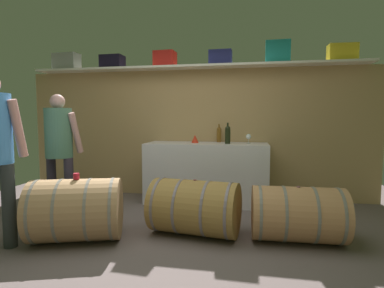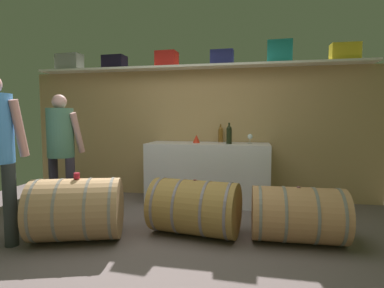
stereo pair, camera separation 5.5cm
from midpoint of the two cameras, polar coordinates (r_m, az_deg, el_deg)
name	(u,v)px [view 2 (the right image)]	position (r m, az deg, el deg)	size (l,w,h in m)	color
ground_plane	(170,231)	(3.59, -3.74, -15.93)	(6.79, 7.46, 0.02)	#685858
back_wall_panel	(196,134)	(4.92, 1.01, 1.95)	(5.59, 0.10, 2.03)	tan
high_shelf_board	(194,67)	(4.83, 0.70, 14.17)	(5.14, 0.40, 0.03)	silver
toolcase_grey	(69,62)	(5.65, -21.74, 14.03)	(0.42, 0.22, 0.27)	gray
toolcase_black	(115,62)	(5.25, -14.01, 14.62)	(0.35, 0.25, 0.21)	black
toolcase_red	(167,59)	(4.95, -4.43, 15.53)	(0.32, 0.25, 0.24)	red
toolcase_navy	(222,58)	(4.80, 5.99, 15.78)	(0.34, 0.18, 0.23)	navy
toolcase_teal	(280,52)	(4.80, 16.42, 16.21)	(0.35, 0.20, 0.33)	teal
toolcase_yellow	(345,52)	(4.95, 27.04, 15.06)	(0.38, 0.20, 0.24)	yellow
work_cabinet	(208,173)	(4.58, 3.34, -5.43)	(1.80, 0.63, 0.90)	white
wine_bottle_dark	(229,134)	(4.43, 7.32, 1.80)	(0.08, 0.08, 0.30)	black
wine_bottle_amber	(221,134)	(4.74, 5.72, 1.85)	(0.07, 0.07, 0.28)	brown
wine_glass	(250,137)	(4.50, 11.18, 1.30)	(0.08, 0.08, 0.14)	white
red_funnel	(196,139)	(4.58, 1.17, 0.98)	(0.11, 0.11, 0.12)	red
wine_barrel_near	(77,209)	(3.43, -20.36, -11.39)	(1.04, 0.87, 0.65)	tan
wine_barrel_far	(195,207)	(3.37, 1.01, -11.76)	(1.01, 0.71, 0.60)	#A0773B
wine_barrel_flank	(298,215)	(3.36, 19.68, -12.37)	(0.93, 0.59, 0.58)	tan
tasting_cup	(77,176)	(3.34, -20.36, -5.60)	(0.06, 0.06, 0.06)	red
winemaker_pouring	(61,142)	(4.25, -23.02, 0.38)	(0.49, 0.41, 1.57)	#342D39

